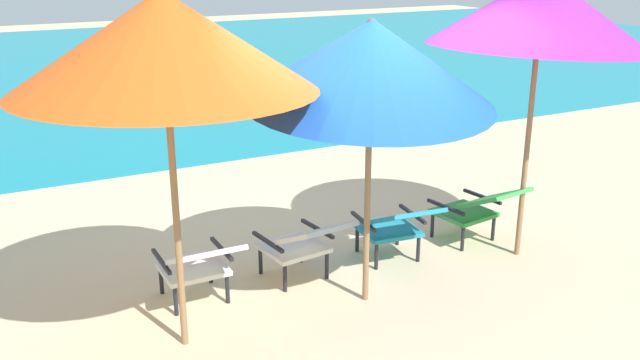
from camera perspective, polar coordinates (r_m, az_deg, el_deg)
ground_plane at (r=9.76m, az=-9.46°, el=1.56°), size 40.00×40.00×0.00m
ocean_band at (r=18.16m, az=-18.53°, el=8.77°), size 40.00×18.00×0.01m
swim_buoy at (r=13.83m, az=-13.56°, el=6.76°), size 1.60×0.18×0.18m
lounge_chair_far_left at (r=5.72m, az=-9.95°, el=-6.70°), size 0.55×0.88×0.68m
lounge_chair_near_left at (r=6.03m, az=-1.34°, el=-5.05°), size 0.64×0.93×0.68m
lounge_chair_near_right at (r=6.43m, az=6.32°, el=-3.59°), size 0.63×0.93×0.68m
lounge_chair_far_right at (r=6.98m, az=12.83°, el=-2.13°), size 0.65×0.94×0.68m
beach_umbrella_left at (r=4.69m, az=-12.73°, el=11.02°), size 2.86×2.86×2.59m
beach_umbrella_center at (r=5.30m, az=4.19°, el=9.64°), size 2.17×2.22×2.41m
beach_umbrella_right at (r=6.45m, az=17.71°, el=13.16°), size 2.32×2.30×2.68m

